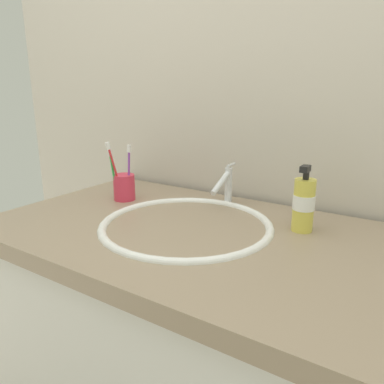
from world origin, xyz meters
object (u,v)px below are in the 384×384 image
(toothbrush_purple, at_px, (129,169))
(toothbrush_red, at_px, (114,168))
(toothbrush_green, at_px, (113,171))
(soap_dispenser, at_px, (304,204))
(faucet, at_px, (226,184))
(toothbrush_cup, at_px, (124,187))

(toothbrush_purple, bearing_deg, toothbrush_red, -127.16)
(toothbrush_green, distance_m, toothbrush_purple, 0.05)
(toothbrush_green, xyz_separation_m, soap_dispenser, (0.61, 0.08, -0.03))
(soap_dispenser, bearing_deg, faucet, 161.34)
(faucet, height_order, toothbrush_purple, toothbrush_purple)
(faucet, relative_size, soap_dispenser, 0.81)
(toothbrush_cup, height_order, toothbrush_red, toothbrush_red)
(toothbrush_green, height_order, toothbrush_red, toothbrush_red)
(toothbrush_red, bearing_deg, toothbrush_green, 176.08)
(toothbrush_green, relative_size, toothbrush_red, 0.88)
(toothbrush_green, xyz_separation_m, toothbrush_red, (0.01, -0.00, 0.01))
(toothbrush_green, bearing_deg, toothbrush_purple, 45.32)
(toothbrush_green, bearing_deg, faucet, 27.63)
(toothbrush_red, bearing_deg, toothbrush_cup, 77.35)
(faucet, relative_size, toothbrush_red, 0.74)
(toothbrush_red, xyz_separation_m, soap_dispenser, (0.60, 0.08, -0.04))
(faucet, xyz_separation_m, soap_dispenser, (0.28, -0.09, 0.01))
(faucet, bearing_deg, toothbrush_cup, -156.02)
(toothbrush_cup, height_order, soap_dispenser, soap_dispenser)
(toothbrush_red, bearing_deg, faucet, 28.30)
(soap_dispenser, bearing_deg, toothbrush_purple, -175.90)
(soap_dispenser, bearing_deg, toothbrush_red, -172.54)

